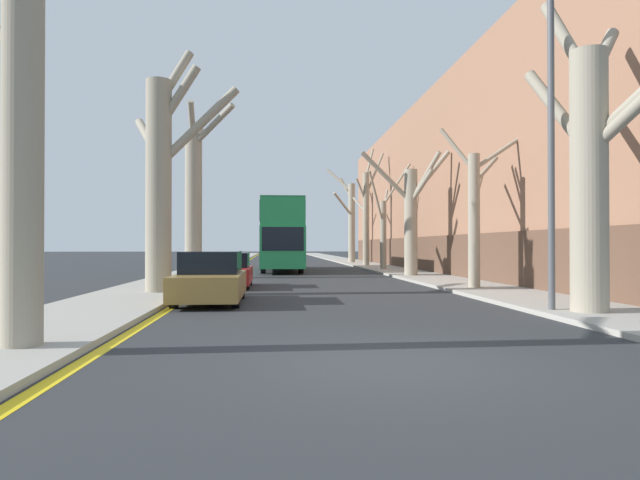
# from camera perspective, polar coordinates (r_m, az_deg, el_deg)

# --- Properties ---
(ground_plane) EXTENTS (300.00, 300.00, 0.00)m
(ground_plane) POSITION_cam_1_polar(r_m,az_deg,el_deg) (8.13, 7.33, -12.21)
(ground_plane) COLOR #2B2D30
(sidewalk_left) EXTENTS (3.03, 120.00, 0.12)m
(sidewalk_left) POSITION_cam_1_polar(r_m,az_deg,el_deg) (57.97, -9.08, -2.11)
(sidewalk_left) COLOR #A39E93
(sidewalk_left) RESTS_ON ground
(sidewalk_right) EXTENTS (3.03, 120.00, 0.12)m
(sidewalk_right) POSITION_cam_1_polar(r_m,az_deg,el_deg) (58.32, 2.82, -2.11)
(sidewalk_right) COLOR #A39E93
(sidewalk_right) RESTS_ON ground
(building_facade_right) EXTENTS (10.08, 48.40, 10.91)m
(building_facade_right) POSITION_cam_1_polar(r_m,az_deg,el_deg) (39.53, 16.38, 4.98)
(building_facade_right) COLOR #93664C
(building_facade_right) RESTS_ON ground
(kerb_line_stripe) EXTENTS (0.24, 120.00, 0.01)m
(kerb_line_stripe) POSITION_cam_1_polar(r_m,az_deg,el_deg) (57.87, -7.40, -2.17)
(kerb_line_stripe) COLOR yellow
(kerb_line_stripe) RESTS_ON ground
(street_tree_left_0) EXTENTS (2.95, 2.68, 7.11)m
(street_tree_left_0) POSITION_cam_1_polar(r_m,az_deg,el_deg) (10.13, -27.77, 11.89)
(street_tree_left_0) COLOR gray
(street_tree_left_0) RESTS_ON ground
(street_tree_left_1) EXTENTS (4.06, 3.21, 8.26)m
(street_tree_left_1) POSITION_cam_1_polar(r_m,az_deg,el_deg) (19.79, -15.59, 6.25)
(street_tree_left_1) COLOR gray
(street_tree_left_1) RESTS_ON ground
(street_tree_left_2) EXTENTS (2.64, 3.59, 8.69)m
(street_tree_left_2) POSITION_cam_1_polar(r_m,az_deg,el_deg) (29.43, -12.45, 4.18)
(street_tree_left_2) COLOR gray
(street_tree_left_2) RESTS_ON ground
(street_tree_right_0) EXTENTS (2.39, 3.50, 7.84)m
(street_tree_right_0) POSITION_cam_1_polar(r_m,az_deg,el_deg) (14.71, 25.39, 6.90)
(street_tree_right_0) COLOR gray
(street_tree_right_0) RESTS_ON ground
(street_tree_right_1) EXTENTS (3.30, 1.96, 6.05)m
(street_tree_right_1) POSITION_cam_1_polar(r_m,az_deg,el_deg) (21.68, 15.27, 2.74)
(street_tree_right_1) COLOR gray
(street_tree_right_1) RESTS_ON ground
(street_tree_right_2) EXTENTS (4.71, 1.96, 6.56)m
(street_tree_right_2) POSITION_cam_1_polar(r_m,az_deg,el_deg) (29.67, 9.13, 2.56)
(street_tree_right_2) COLOR gray
(street_tree_right_2) RESTS_ON ground
(street_tree_right_3) EXTENTS (3.06, 3.11, 7.01)m
(street_tree_right_3) POSITION_cam_1_polar(r_m,az_deg,el_deg) (37.15, 6.39, 1.26)
(street_tree_right_3) COLOR gray
(street_tree_right_3) RESTS_ON ground
(street_tree_right_4) EXTENTS (2.49, 2.23, 9.38)m
(street_tree_right_4) POSITION_cam_1_polar(r_m,az_deg,el_deg) (44.40, 4.65, 2.65)
(street_tree_right_4) COLOR gray
(street_tree_right_4) RESTS_ON ground
(street_tree_right_5) EXTENTS (2.55, 3.64, 8.88)m
(street_tree_right_5) POSITION_cam_1_polar(r_m,az_deg,el_deg) (52.52, 3.07, 2.09)
(street_tree_right_5) COLOR gray
(street_tree_right_5) RESTS_ON ground
(double_decker_bus) EXTENTS (2.59, 11.97, 4.42)m
(double_decker_bus) POSITION_cam_1_polar(r_m,az_deg,el_deg) (37.24, -3.90, 0.76)
(double_decker_bus) COLOR #1E7F47
(double_decker_bus) RESTS_ON ground
(parked_car_0) EXTENTS (1.83, 4.43, 1.47)m
(parked_car_0) POSITION_cam_1_polar(r_m,az_deg,el_deg) (16.69, -10.86, -3.82)
(parked_car_0) COLOR olive
(parked_car_0) RESTS_ON ground
(parked_car_1) EXTENTS (1.85, 4.11, 1.36)m
(parked_car_1) POSITION_cam_1_polar(r_m,az_deg,el_deg) (22.72, -9.24, -3.07)
(parked_car_1) COLOR maroon
(parked_car_1) RESTS_ON ground
(lamp_post) EXTENTS (1.40, 0.20, 8.68)m
(lamp_post) POSITION_cam_1_polar(r_m,az_deg,el_deg) (14.95, 21.78, 11.71)
(lamp_post) COLOR #4C4F54
(lamp_post) RESTS_ON ground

